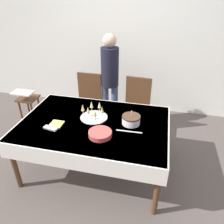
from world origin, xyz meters
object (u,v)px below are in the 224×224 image
(person_standing, at_px, (110,75))
(high_chair, at_px, (28,102))
(dining_chair_far_left, at_px, (88,100))
(dining_chair_far_right, at_px, (136,105))
(birthday_cake, at_px, (131,120))
(champagne_tray, at_px, (93,112))
(plate_stack_main, at_px, (100,134))

(person_standing, relative_size, high_chair, 2.22)
(dining_chair_far_left, bearing_deg, dining_chair_far_right, -0.02)
(birthday_cake, bearing_deg, high_chair, 161.21)
(dining_chair_far_right, xyz_separation_m, person_standing, (-0.46, 0.15, 0.42))
(dining_chair_far_right, relative_size, birthday_cake, 4.36)
(champagne_tray, distance_m, plate_stack_main, 0.40)
(birthday_cake, height_order, champagne_tray, same)
(plate_stack_main, bearing_deg, birthday_cake, 47.67)
(champagne_tray, relative_size, person_standing, 0.22)
(plate_stack_main, xyz_separation_m, high_chair, (-1.52, 0.94, -0.27))
(plate_stack_main, bearing_deg, champagne_tray, 117.60)
(person_standing, bearing_deg, dining_chair_far_left, -155.78)
(dining_chair_far_left, distance_m, dining_chair_far_right, 0.80)
(birthday_cake, distance_m, person_standing, 1.13)
(champagne_tray, xyz_separation_m, person_standing, (-0.02, 0.97, 0.14))
(birthday_cake, height_order, person_standing, person_standing)
(dining_chair_far_left, height_order, plate_stack_main, dining_chair_far_left)
(dining_chair_far_right, relative_size, high_chair, 1.34)
(birthday_cake, relative_size, plate_stack_main, 0.84)
(birthday_cake, bearing_deg, dining_chair_far_right, 92.60)
(dining_chair_far_right, bearing_deg, champagne_tray, -118.30)
(plate_stack_main, xyz_separation_m, person_standing, (-0.21, 1.32, 0.19))
(plate_stack_main, height_order, person_standing, person_standing)
(dining_chair_far_right, bearing_deg, dining_chair_far_left, 179.98)
(champagne_tray, bearing_deg, dining_chair_far_right, 61.70)
(dining_chair_far_right, distance_m, person_standing, 0.64)
(dining_chair_far_left, height_order, person_standing, person_standing)
(birthday_cake, bearing_deg, person_standing, 116.65)
(birthday_cake, height_order, plate_stack_main, birthday_cake)
(dining_chair_far_right, xyz_separation_m, birthday_cake, (0.04, -0.85, 0.26))
(birthday_cake, distance_m, high_chair, 1.94)
(dining_chair_far_left, distance_m, birthday_cake, 1.22)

